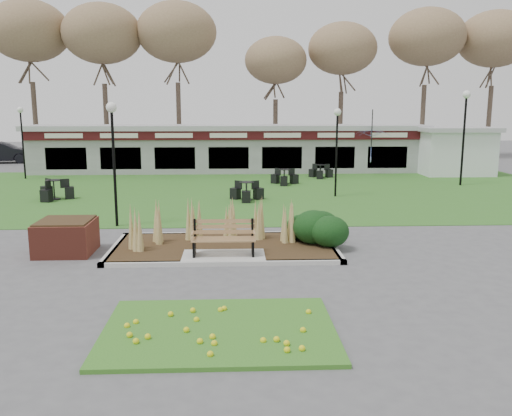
{
  "coord_description": "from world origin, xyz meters",
  "views": [
    {
      "loc": [
        0.28,
        -13.87,
        4.04
      ],
      "look_at": [
        0.94,
        2.0,
        1.05
      ],
      "focal_mm": 38.0,
      "sensor_mm": 36.0,
      "label": 1
    }
  ],
  "objects_px": {
    "bistro_set_b": "(321,173)",
    "bistro_set_d": "(247,194)",
    "bistro_set_c": "(284,179)",
    "car_black": "(2,153)",
    "lamp_post_mid_left": "(113,137)",
    "food_pavilion": "(229,148)",
    "service_hut": "(455,150)",
    "brick_planter": "(66,236)",
    "bistro_set_a": "(54,193)",
    "lamp_post_far_left": "(21,127)",
    "park_bench": "(224,237)",
    "lamp_post_mid_right": "(337,133)",
    "lamp_post_far_right": "(465,117)",
    "patio_umbrella": "(371,146)"
  },
  "relations": [
    {
      "from": "food_pavilion",
      "to": "bistro_set_c",
      "type": "relative_size",
      "value": 16.67
    },
    {
      "from": "brick_planter",
      "to": "bistro_set_b",
      "type": "relative_size",
      "value": 1.09
    },
    {
      "from": "lamp_post_far_left",
      "to": "bistro_set_b",
      "type": "xyz_separation_m",
      "value": [
        16.72,
        -0.31,
        -2.65
      ]
    },
    {
      "from": "park_bench",
      "to": "car_black",
      "type": "distance_m",
      "value": 30.47
    },
    {
      "from": "park_bench",
      "to": "food_pavilion",
      "type": "height_order",
      "value": "food_pavilion"
    },
    {
      "from": "lamp_post_mid_left",
      "to": "bistro_set_b",
      "type": "bearing_deg",
      "value": 53.91
    },
    {
      "from": "food_pavilion",
      "to": "lamp_post_far_right",
      "type": "bearing_deg",
      "value": -28.42
    },
    {
      "from": "bistro_set_a",
      "to": "lamp_post_far_left",
      "type": "bearing_deg",
      "value": 118.71
    },
    {
      "from": "bistro_set_d",
      "to": "patio_umbrella",
      "type": "relative_size",
      "value": 0.55
    },
    {
      "from": "lamp_post_mid_right",
      "to": "bistro_set_a",
      "type": "distance_m",
      "value": 12.74
    },
    {
      "from": "brick_planter",
      "to": "bistro_set_d",
      "type": "height_order",
      "value": "brick_planter"
    },
    {
      "from": "bistro_set_c",
      "to": "car_black",
      "type": "relative_size",
      "value": 0.32
    },
    {
      "from": "lamp_post_far_right",
      "to": "bistro_set_a",
      "type": "xyz_separation_m",
      "value": [
        -19.61,
        -3.56,
        -3.21
      ]
    },
    {
      "from": "lamp_post_mid_left",
      "to": "lamp_post_far_left",
      "type": "xyz_separation_m",
      "value": [
        -7.75,
        12.61,
        -0.12
      ]
    },
    {
      "from": "bistro_set_c",
      "to": "bistro_set_d",
      "type": "bearing_deg",
      "value": -113.56
    },
    {
      "from": "service_hut",
      "to": "lamp_post_mid_left",
      "type": "xyz_separation_m",
      "value": [
        -17.21,
        -13.61,
        1.6
      ]
    },
    {
      "from": "park_bench",
      "to": "bistro_set_d",
      "type": "height_order",
      "value": "park_bench"
    },
    {
      "from": "brick_planter",
      "to": "lamp_post_mid_left",
      "type": "distance_m",
      "value": 4.31
    },
    {
      "from": "bistro_set_a",
      "to": "patio_umbrella",
      "type": "bearing_deg",
      "value": 26.82
    },
    {
      "from": "lamp_post_mid_left",
      "to": "car_black",
      "type": "bearing_deg",
      "value": 120.48
    },
    {
      "from": "bistro_set_b",
      "to": "car_black",
      "type": "distance_m",
      "value": 23.54
    },
    {
      "from": "brick_planter",
      "to": "food_pavilion",
      "type": "height_order",
      "value": "food_pavilion"
    },
    {
      "from": "lamp_post_far_right",
      "to": "car_black",
      "type": "bearing_deg",
      "value": 156.3
    },
    {
      "from": "park_bench",
      "to": "bistro_set_b",
      "type": "relative_size",
      "value": 1.24
    },
    {
      "from": "bistro_set_c",
      "to": "lamp_post_far_right",
      "type": "bearing_deg",
      "value": -4.49
    },
    {
      "from": "food_pavilion",
      "to": "bistro_set_a",
      "type": "distance_m",
      "value": 12.66
    },
    {
      "from": "brick_planter",
      "to": "bistro_set_d",
      "type": "xyz_separation_m",
      "value": [
        5.25,
        8.35,
        -0.19
      ]
    },
    {
      "from": "lamp_post_far_left",
      "to": "bistro_set_b",
      "type": "relative_size",
      "value": 2.92
    },
    {
      "from": "lamp_post_mid_left",
      "to": "patio_umbrella",
      "type": "distance_m",
      "value": 18.31
    },
    {
      "from": "bistro_set_b",
      "to": "service_hut",
      "type": "bearing_deg",
      "value": 9.03
    },
    {
      "from": "bistro_set_d",
      "to": "car_black",
      "type": "relative_size",
      "value": 0.33
    },
    {
      "from": "bistro_set_c",
      "to": "car_black",
      "type": "distance_m",
      "value": 22.64
    },
    {
      "from": "bistro_set_c",
      "to": "bistro_set_d",
      "type": "xyz_separation_m",
      "value": [
        -2.1,
        -4.82,
        0.0
      ]
    },
    {
      "from": "lamp_post_far_left",
      "to": "bistro_set_c",
      "type": "bearing_deg",
      "value": -11.13
    },
    {
      "from": "bistro_set_b",
      "to": "bistro_set_d",
      "type": "relative_size",
      "value": 0.91
    },
    {
      "from": "brick_planter",
      "to": "bistro_set_c",
      "type": "bearing_deg",
      "value": 60.84
    },
    {
      "from": "brick_planter",
      "to": "bistro_set_c",
      "type": "xyz_separation_m",
      "value": [
        7.35,
        13.16,
        -0.19
      ]
    },
    {
      "from": "lamp_post_far_left",
      "to": "patio_umbrella",
      "type": "height_order",
      "value": "lamp_post_far_left"
    },
    {
      "from": "brick_planter",
      "to": "food_pavilion",
      "type": "relative_size",
      "value": 0.06
    },
    {
      "from": "bistro_set_c",
      "to": "bistro_set_b",
      "type": "bearing_deg",
      "value": 47.56
    },
    {
      "from": "park_bench",
      "to": "bistro_set_b",
      "type": "xyz_separation_m",
      "value": [
        5.25,
        16.44,
        -0.32
      ]
    },
    {
      "from": "lamp_post_far_right",
      "to": "patio_umbrella",
      "type": "relative_size",
      "value": 1.75
    },
    {
      "from": "park_bench",
      "to": "bistro_set_d",
      "type": "bearing_deg",
      "value": 84.68
    },
    {
      "from": "bistro_set_b",
      "to": "patio_umbrella",
      "type": "bearing_deg",
      "value": 22.24
    },
    {
      "from": "lamp_post_mid_left",
      "to": "bistro_set_c",
      "type": "height_order",
      "value": "lamp_post_mid_left"
    },
    {
      "from": "lamp_post_mid_left",
      "to": "patio_umbrella",
      "type": "height_order",
      "value": "lamp_post_mid_left"
    },
    {
      "from": "lamp_post_mid_left",
      "to": "lamp_post_mid_right",
      "type": "relative_size",
      "value": 1.06
    },
    {
      "from": "brick_planter",
      "to": "lamp_post_mid_right",
      "type": "height_order",
      "value": "lamp_post_mid_right"
    },
    {
      "from": "park_bench",
      "to": "lamp_post_mid_right",
      "type": "bearing_deg",
      "value": 63.83
    },
    {
      "from": "lamp_post_mid_left",
      "to": "lamp_post_far_right",
      "type": "bearing_deg",
      "value": 29.92
    }
  ]
}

